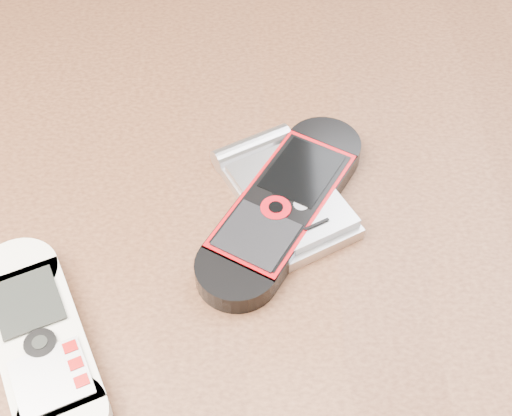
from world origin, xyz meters
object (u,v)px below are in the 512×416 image
object	(u,v)px
table	(249,305)
motorola_razr	(288,195)
nokia_white	(41,342)
nokia_black_red	(283,205)

from	to	relation	value
table	motorola_razr	size ratio (longest dim) A/B	11.22
nokia_white	table	bearing A→B (deg)	14.41
table	nokia_black_red	distance (m)	0.12
table	nokia_white	size ratio (longest dim) A/B	8.41
motorola_razr	nokia_white	bearing A→B (deg)	-171.49
nokia_white	motorola_razr	size ratio (longest dim) A/B	1.33
nokia_white	nokia_black_red	bearing A→B (deg)	10.51
table	nokia_white	world-z (taller)	nokia_white
nokia_white	nokia_black_red	world-z (taller)	same
table	nokia_white	bearing A→B (deg)	-140.37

